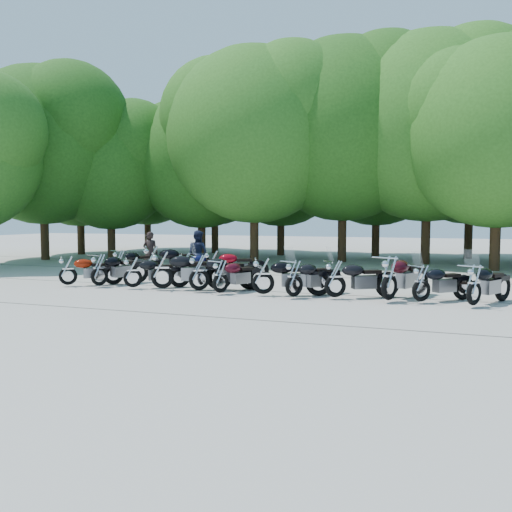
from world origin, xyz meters
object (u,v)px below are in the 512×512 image
(motorcycle_7, at_px, (294,277))
(motorcycle_14, at_px, (186,264))
(motorcycle_1, at_px, (99,269))
(motorcycle_10, at_px, (421,282))
(motorcycle_13, at_px, (153,260))
(motorcycle_5, at_px, (221,275))
(motorcycle_3, at_px, (162,268))
(motorcycle_9, at_px, (389,276))
(motorcycle_4, at_px, (199,271))
(motorcycle_11, at_px, (474,283))
(motorcycle_12, at_px, (120,262))
(rider_1, at_px, (198,254))
(motorcycle_0, at_px, (68,269))
(motorcycle_15, at_px, (213,264))
(rider_0, at_px, (150,253))
(motorcycle_8, at_px, (335,277))
(motorcycle_2, at_px, (133,271))
(motorcycle_6, at_px, (263,274))

(motorcycle_7, distance_m, motorcycle_14, 5.82)
(motorcycle_1, relative_size, motorcycle_10, 1.05)
(motorcycle_13, bearing_deg, motorcycle_14, -112.91)
(motorcycle_5, bearing_deg, motorcycle_10, -151.09)
(motorcycle_3, height_order, motorcycle_9, motorcycle_9)
(motorcycle_4, distance_m, motorcycle_11, 7.85)
(motorcycle_10, bearing_deg, motorcycle_12, 32.36)
(motorcycle_4, relative_size, rider_1, 1.30)
(motorcycle_7, bearing_deg, motorcycle_0, 31.88)
(motorcycle_13, bearing_deg, motorcycle_10, -137.85)
(motorcycle_9, bearing_deg, motorcycle_15, 0.69)
(motorcycle_12, bearing_deg, motorcycle_4, 178.69)
(motorcycle_5, relative_size, motorcycle_11, 0.93)
(motorcycle_1, bearing_deg, rider_0, -60.33)
(motorcycle_15, bearing_deg, motorcycle_4, 169.31)
(rider_1, bearing_deg, motorcycle_0, 69.86)
(motorcycle_3, relative_size, motorcycle_8, 1.12)
(motorcycle_10, height_order, motorcycle_14, motorcycle_10)
(motorcycle_5, bearing_deg, motorcycle_2, 22.46)
(motorcycle_4, bearing_deg, motorcycle_8, -132.61)
(motorcycle_5, relative_size, motorcycle_10, 0.99)
(motorcycle_13, bearing_deg, motorcycle_0, 116.59)
(motorcycle_6, xyz_separation_m, rider_0, (-6.29, 4.22, 0.22))
(motorcycle_14, bearing_deg, motorcycle_11, -148.20)
(motorcycle_10, bearing_deg, motorcycle_4, 46.25)
(motorcycle_0, xyz_separation_m, motorcycle_3, (3.44, 0.22, 0.12))
(rider_0, xyz_separation_m, rider_1, (2.30, -0.34, 0.04))
(motorcycle_1, relative_size, motorcycle_2, 1.06)
(motorcycle_0, xyz_separation_m, rider_1, (2.84, 4.05, 0.32))
(motorcycle_8, xyz_separation_m, motorcycle_12, (-8.87, 2.66, -0.03))
(motorcycle_7, height_order, rider_0, rider_0)
(rider_0, bearing_deg, motorcycle_6, 136.68)
(motorcycle_11, bearing_deg, motorcycle_5, 30.00)
(motorcycle_3, height_order, motorcycle_15, motorcycle_3)
(motorcycle_14, relative_size, motorcycle_15, 0.90)
(motorcycle_0, xyz_separation_m, motorcycle_15, (4.04, 2.78, 0.06))
(motorcycle_1, height_order, motorcycle_5, motorcycle_1)
(rider_0, bearing_deg, motorcycle_12, 62.92)
(motorcycle_3, bearing_deg, motorcycle_0, 70.63)
(motorcycle_6, height_order, motorcycle_13, motorcycle_13)
(motorcycle_4, distance_m, motorcycle_6, 2.11)
(motorcycle_0, relative_size, motorcycle_12, 0.97)
(motorcycle_8, relative_size, motorcycle_12, 1.05)
(motorcycle_13, bearing_deg, rider_0, -0.28)
(motorcycle_5, bearing_deg, motorcycle_0, 25.87)
(motorcycle_1, relative_size, motorcycle_13, 0.88)
(motorcycle_10, xyz_separation_m, rider_1, (-8.43, 3.73, 0.31))
(motorcycle_0, height_order, motorcycle_5, motorcycle_5)
(motorcycle_4, xyz_separation_m, motorcycle_11, (7.85, -0.15, -0.03))
(motorcycle_5, relative_size, motorcycle_15, 0.92)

